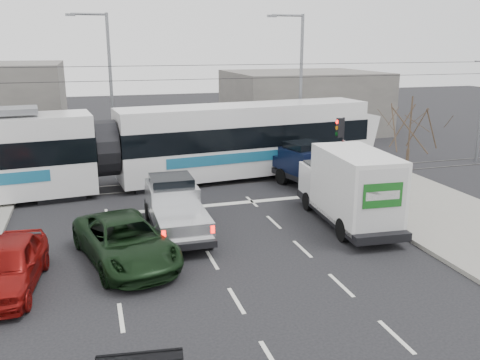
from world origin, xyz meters
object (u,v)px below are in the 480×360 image
object	(u,v)px
traffic_signal	(340,138)
navy_pickup	(313,167)
box_truck	(349,188)
bare_tree	(410,128)
silver_pickup	(175,206)
red_car	(7,266)
green_car	(125,241)
street_lamp_near	(298,79)
street_lamp_far	(108,81)
tram	(104,150)

from	to	relation	value
traffic_signal	navy_pickup	distance (m)	2.10
box_truck	navy_pickup	size ratio (longest dim) A/B	1.12
bare_tree	silver_pickup	distance (m)	10.42
traffic_signal	box_truck	world-z (taller)	traffic_signal
navy_pickup	red_car	distance (m)	15.57
silver_pickup	box_truck	bearing A→B (deg)	-10.64
navy_pickup	green_car	bearing A→B (deg)	-159.97
street_lamp_near	red_car	bearing A→B (deg)	-137.18
silver_pickup	traffic_signal	bearing A→B (deg)	20.42
street_lamp_far	box_truck	xyz separation A→B (m)	(8.74, -14.10, -3.54)
street_lamp_far	bare_tree	bearing A→B (deg)	-48.88
tram	navy_pickup	distance (m)	10.61
bare_tree	street_lamp_near	bearing A→B (deg)	91.42
traffic_signal	navy_pickup	world-z (taller)	traffic_signal
traffic_signal	red_car	xyz separation A→B (m)	(-14.61, -6.81, -1.96)
tram	red_car	bearing A→B (deg)	-113.83
bare_tree	navy_pickup	xyz separation A→B (m)	(-2.18, 4.84, -2.66)
bare_tree	green_car	xyz separation A→B (m)	(-12.16, -1.77, -3.03)
street_lamp_far	silver_pickup	distance (m)	13.48
street_lamp_near	street_lamp_far	world-z (taller)	same
street_lamp_near	street_lamp_far	distance (m)	11.67
traffic_signal	red_car	bearing A→B (deg)	-154.99
street_lamp_far	tram	world-z (taller)	street_lamp_far
street_lamp_far	box_truck	size ratio (longest dim) A/B	1.39
bare_tree	silver_pickup	world-z (taller)	bare_tree
box_truck	street_lamp_far	bearing A→B (deg)	125.65
bare_tree	street_lamp_near	world-z (taller)	street_lamp_near
green_car	bare_tree	bearing A→B (deg)	-5.33
street_lamp_far	tram	xyz separation A→B (m)	(-0.64, -6.08, -2.98)
silver_pickup	navy_pickup	bearing A→B (deg)	27.93
bare_tree	silver_pickup	size ratio (longest dim) A/B	0.88
street_lamp_near	tram	world-z (taller)	street_lamp_near
silver_pickup	box_truck	size ratio (longest dim) A/B	0.88
bare_tree	silver_pickup	xyz separation A→B (m)	(-10.02, 0.77, -2.77)
street_lamp_near	bare_tree	bearing A→B (deg)	-88.58
bare_tree	tram	xyz separation A→B (m)	(-12.42, 7.42, -1.66)
box_truck	red_car	bearing A→B (deg)	-166.22
tram	red_car	size ratio (longest dim) A/B	6.44
navy_pickup	green_car	world-z (taller)	navy_pickup
street_lamp_far	red_car	distance (m)	17.34
street_lamp_near	navy_pickup	xyz separation A→B (m)	(-1.90, -6.66, -3.98)
tram	green_car	xyz separation A→B (m)	(0.26, -9.19, -1.37)
tram	box_truck	bearing A→B (deg)	-46.45
silver_pickup	green_car	bearing A→B (deg)	-129.57
street_lamp_near	silver_pickup	world-z (taller)	street_lamp_near
street_lamp_near	navy_pickup	bearing A→B (deg)	-105.90
bare_tree	green_car	world-z (taller)	bare_tree
traffic_signal	street_lamp_near	xyz separation A→B (m)	(0.84, 7.50, 2.37)
tram	box_truck	world-z (taller)	tram
navy_pickup	tram	bearing A→B (deg)	152.34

